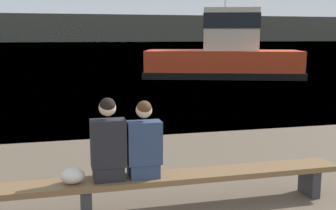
% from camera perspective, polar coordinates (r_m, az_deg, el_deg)
% --- Properties ---
extents(water_surface, '(240.00, 240.00, 0.00)m').
position_cam_1_polar(water_surface, '(128.60, -13.68, 8.21)').
color(water_surface, '#5684A3').
rests_on(water_surface, ground).
extents(far_shoreline, '(600.00, 12.00, 8.88)m').
position_cam_1_polar(far_shoreline, '(145.45, -13.83, 10.07)').
color(far_shoreline, '#4C4C42').
rests_on(far_shoreline, ground).
extents(bench_main, '(6.48, 0.42, 0.44)m').
position_cam_1_polar(bench_main, '(5.07, -11.11, -11.00)').
color(bench_main, brown).
rests_on(bench_main, ground).
extents(person_left, '(0.40, 0.37, 0.98)m').
position_cam_1_polar(person_left, '(4.94, -8.12, -5.34)').
color(person_left, black).
rests_on(person_left, bench_main).
extents(person_right, '(0.40, 0.37, 0.93)m').
position_cam_1_polar(person_right, '(5.01, -3.28, -5.40)').
color(person_right, navy).
rests_on(person_right, bench_main).
extents(shopping_bag, '(0.27, 0.22, 0.18)m').
position_cam_1_polar(shopping_bag, '(4.99, -12.81, -9.34)').
color(shopping_bag, beige).
rests_on(shopping_bag, bench_main).
extents(tugboat_red, '(8.41, 5.40, 5.61)m').
position_cam_1_polar(tugboat_red, '(21.70, 7.63, 6.63)').
color(tugboat_red, red).
rests_on(tugboat_red, water_surface).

